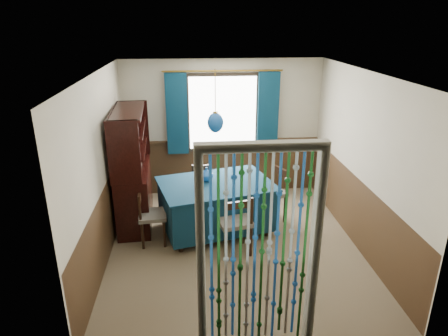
{
  "coord_description": "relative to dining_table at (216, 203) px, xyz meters",
  "views": [
    {
      "loc": [
        -0.6,
        -5.1,
        3.15
      ],
      "look_at": [
        -0.12,
        0.38,
        1.08
      ],
      "focal_mm": 32.0,
      "sensor_mm": 36.0,
      "label": 1
    }
  ],
  "objects": [
    {
      "name": "wainscot_right",
      "position": [
        2.02,
        -0.47,
        0.04
      ],
      "size": [
        0.0,
        4.0,
        4.0
      ],
      "primitive_type": "plane",
      "rotation": [
        1.57,
        0.0,
        -1.57
      ],
      "color": "#3D2917",
      "rests_on": "ground"
    },
    {
      "name": "wall_left",
      "position": [
        -1.57,
        -0.47,
        0.79
      ],
      "size": [
        0.0,
        4.0,
        4.0
      ],
      "primitive_type": "plane",
      "rotation": [
        1.57,
        0.0,
        1.57
      ],
      "color": "#BCB29A",
      "rests_on": "ground"
    },
    {
      "name": "wainscot_front",
      "position": [
        0.23,
        -2.45,
        0.04
      ],
      "size": [
        3.6,
        0.0,
        3.6
      ],
      "primitive_type": "plane",
      "rotation": [
        -1.57,
        0.0,
        0.0
      ],
      "color": "#3D2917",
      "rests_on": "ground"
    },
    {
      "name": "chair_near",
      "position": [
        0.22,
        -0.67,
        0.02
      ],
      "size": [
        0.52,
        0.51,
        0.91
      ],
      "rotation": [
        0.0,
        0.0,
        0.2
      ],
      "color": "black",
      "rests_on": "floor"
    },
    {
      "name": "wall_back",
      "position": [
        0.23,
        1.53,
        0.79
      ],
      "size": [
        3.6,
        0.0,
        3.6
      ],
      "primitive_type": "plane",
      "rotation": [
        1.57,
        0.0,
        0.0
      ],
      "color": "#BCB29A",
      "rests_on": "ground"
    },
    {
      "name": "chair_far",
      "position": [
        -0.15,
        0.75,
        -0.03
      ],
      "size": [
        0.49,
        0.47,
        0.8
      ],
      "rotation": [
        0.0,
        0.0,
        3.42
      ],
      "color": "black",
      "rests_on": "floor"
    },
    {
      "name": "wainscot_left",
      "position": [
        -1.55,
        -0.47,
        0.04
      ],
      "size": [
        0.0,
        4.0,
        4.0
      ],
      "primitive_type": "plane",
      "rotation": [
        1.57,
        0.0,
        1.57
      ],
      "color": "#3D2917",
      "rests_on": "ground"
    },
    {
      "name": "wainscot_back",
      "position": [
        0.23,
        1.52,
        0.04
      ],
      "size": [
        3.6,
        0.0,
        3.6
      ],
      "primitive_type": "plane",
      "rotation": [
        1.57,
        0.0,
        0.0
      ],
      "color": "#3D2917",
      "rests_on": "ground"
    },
    {
      "name": "bowl_shelf",
      "position": [
        -1.24,
        0.17,
        0.83
      ],
      "size": [
        0.24,
        0.24,
        0.05
      ],
      "primitive_type": "imported",
      "rotation": [
        0.0,
        0.0,
        -0.38
      ],
      "color": "beige",
      "rests_on": "sideboard"
    },
    {
      "name": "floor",
      "position": [
        0.23,
        -0.47,
        -0.46
      ],
      "size": [
        4.0,
        4.0,
        0.0
      ],
      "primitive_type": "plane",
      "color": "brown",
      "rests_on": "ground"
    },
    {
      "name": "window",
      "position": [
        0.23,
        1.48,
        1.09
      ],
      "size": [
        1.32,
        0.12,
        1.42
      ],
      "primitive_type": "cube",
      "color": "black",
      "rests_on": "wall_back"
    },
    {
      "name": "vase_table",
      "position": [
        -0.14,
        0.12,
        0.44
      ],
      "size": [
        0.19,
        0.19,
        0.2
      ],
      "primitive_type": "imported",
      "rotation": [
        0.0,
        0.0,
        0.03
      ],
      "color": "#14488C",
      "rests_on": "dining_table"
    },
    {
      "name": "doorway",
      "position": [
        0.23,
        -2.41,
        0.59
      ],
      "size": [
        1.16,
        0.12,
        2.18
      ],
      "primitive_type": null,
      "color": "silver",
      "rests_on": "ground"
    },
    {
      "name": "pendant_lamp",
      "position": [
        0.0,
        -0.0,
        1.29
      ],
      "size": [
        0.23,
        0.23,
        0.9
      ],
      "color": "olive",
      "rests_on": "ceiling"
    },
    {
      "name": "sideboard",
      "position": [
        -1.3,
        0.45,
        0.17
      ],
      "size": [
        0.58,
        1.45,
        1.87
      ],
      "rotation": [
        0.0,
        0.0,
        0.06
      ],
      "color": "black",
      "rests_on": "floor"
    },
    {
      "name": "vase_sideboard",
      "position": [
        -1.24,
        0.73,
        0.55
      ],
      "size": [
        0.16,
        0.16,
        0.16
      ],
      "primitive_type": "imported",
      "rotation": [
        0.0,
        0.0,
        -0.04
      ],
      "color": "beige",
      "rests_on": "sideboard"
    },
    {
      "name": "wall_right",
      "position": [
        2.03,
        -0.47,
        0.79
      ],
      "size": [
        0.0,
        4.0,
        4.0
      ],
      "primitive_type": "plane",
      "rotation": [
        1.57,
        0.0,
        -1.57
      ],
      "color": "#BCB29A",
      "rests_on": "ground"
    },
    {
      "name": "dining_table",
      "position": [
        0.0,
        0.0,
        0.0
      ],
      "size": [
        1.9,
        1.53,
        0.81
      ],
      "rotation": [
        0.0,
        0.0,
        0.25
      ],
      "color": "#0C2B40",
      "rests_on": "floor"
    },
    {
      "name": "chair_left",
      "position": [
        -0.98,
        -0.28,
        -0.02
      ],
      "size": [
        0.42,
        0.44,
        0.83
      ],
      "rotation": [
        0.0,
        0.0,
        -1.49
      ],
      "color": "black",
      "rests_on": "floor"
    },
    {
      "name": "wall_front",
      "position": [
        0.23,
        -2.47,
        0.79
      ],
      "size": [
        3.6,
        0.0,
        3.6
      ],
      "primitive_type": "plane",
      "rotation": [
        -1.57,
        0.0,
        0.0
      ],
      "color": "#BCB29A",
      "rests_on": "ground"
    },
    {
      "name": "chair_right",
      "position": [
        0.92,
        0.27,
        0.03
      ],
      "size": [
        0.59,
        0.6,
        0.93
      ],
      "rotation": [
        0.0,
        0.0,
        2.01
      ],
      "color": "black",
      "rests_on": "floor"
    },
    {
      "name": "ceiling",
      "position": [
        0.23,
        -0.47,
        2.04
      ],
      "size": [
        4.0,
        4.0,
        0.0
      ],
      "primitive_type": "plane",
      "rotation": [
        3.14,
        0.0,
        0.0
      ],
      "color": "silver",
      "rests_on": "ground"
    }
  ]
}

